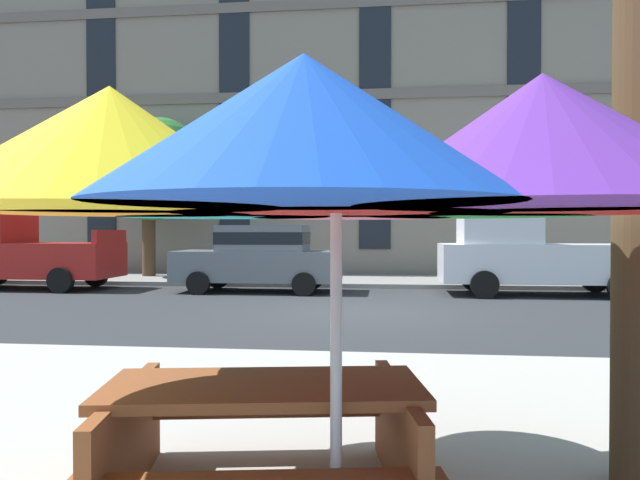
{
  "coord_description": "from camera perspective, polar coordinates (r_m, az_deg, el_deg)",
  "views": [
    {
      "loc": [
        0.52,
        -11.95,
        1.64
      ],
      "look_at": [
        -1.26,
        3.2,
        1.4
      ],
      "focal_mm": 33.5,
      "sensor_mm": 36.0,
      "label": 1
    }
  ],
  "objects": [
    {
      "name": "ground_plane",
      "position": [
        12.07,
        4.19,
        -6.91
      ],
      "size": [
        120.0,
        120.0,
        0.0
      ],
      "primitive_type": "plane",
      "color": "#2D3033"
    },
    {
      "name": "sidewalk_far",
      "position": [
        18.82,
        5.09,
        -3.92
      ],
      "size": [
        56.0,
        3.6,
        0.12
      ],
      "primitive_type": "cube",
      "color": "gray",
      "rests_on": "ground"
    },
    {
      "name": "apartment_building",
      "position": [
        27.69,
        5.6,
        14.18
      ],
      "size": [
        45.2,
        12.08,
        16.0
      ],
      "color": "gray",
      "rests_on": "ground"
    },
    {
      "name": "pickup_red",
      "position": [
        18.79,
        -26.88,
        -1.07
      ],
      "size": [
        5.1,
        2.12,
        2.2
      ],
      "color": "#B21E19",
      "rests_on": "ground"
    },
    {
      "name": "sedan_gray",
      "position": [
        16.04,
        -5.74,
        -1.57
      ],
      "size": [
        4.4,
        1.98,
        1.78
      ],
      "color": "slate",
      "rests_on": "ground"
    },
    {
      "name": "pickup_white",
      "position": [
        16.07,
        19.67,
        -1.34
      ],
      "size": [
        5.1,
        2.12,
        2.2
      ],
      "color": "silver",
      "rests_on": "ground"
    },
    {
      "name": "street_tree_left",
      "position": [
        21.03,
        -15.42,
        6.46
      ],
      "size": [
        3.03,
        3.26,
        5.49
      ],
      "color": "#4C3823",
      "rests_on": "ground"
    },
    {
      "name": "patio_umbrella",
      "position": [
        2.98,
        1.56,
        7.15
      ],
      "size": [
        3.58,
        3.58,
        2.27
      ],
      "color": "silver",
      "rests_on": "ground"
    },
    {
      "name": "picnic_table",
      "position": [
        3.59,
        -5.38,
        -17.8
      ],
      "size": [
        2.03,
        1.8,
        0.77
      ],
      "color": "brown",
      "rests_on": "ground"
    }
  ]
}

